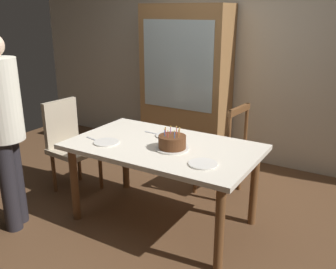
{
  "coord_description": "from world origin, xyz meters",
  "views": [
    {
      "loc": [
        1.57,
        -2.53,
        1.83
      ],
      "look_at": [
        0.05,
        0.0,
        0.84
      ],
      "focal_mm": 39.83,
      "sensor_mm": 36.0,
      "label": 1
    }
  ],
  "objects_px": {
    "dining_table": "(163,154)",
    "plate_far_side": "(168,136)",
    "birthday_cake": "(172,143)",
    "chair_upholstered": "(69,141)",
    "person_celebrant": "(3,123)",
    "chair_spindle_back": "(221,151)",
    "china_cabinet": "(186,83)",
    "plate_near_guest": "(203,164)",
    "plate_near_celebrant": "(106,142)"
  },
  "relations": [
    {
      "from": "chair_upholstered",
      "to": "person_celebrant",
      "type": "xyz_separation_m",
      "value": [
        0.11,
        -0.79,
        0.41
      ]
    },
    {
      "from": "person_celebrant",
      "to": "birthday_cake",
      "type": "bearing_deg",
      "value": 29.15
    },
    {
      "from": "china_cabinet",
      "to": "plate_near_guest",
      "type": "bearing_deg",
      "value": -57.98
    },
    {
      "from": "dining_table",
      "to": "plate_far_side",
      "type": "bearing_deg",
      "value": 110.58
    },
    {
      "from": "plate_near_guest",
      "to": "plate_far_side",
      "type": "bearing_deg",
      "value": 142.73
    },
    {
      "from": "birthday_cake",
      "to": "person_celebrant",
      "type": "height_order",
      "value": "person_celebrant"
    },
    {
      "from": "birthday_cake",
      "to": "plate_far_side",
      "type": "relative_size",
      "value": 1.27
    },
    {
      "from": "birthday_cake",
      "to": "chair_spindle_back",
      "type": "relative_size",
      "value": 0.29
    },
    {
      "from": "dining_table",
      "to": "birthday_cake",
      "type": "distance_m",
      "value": 0.19
    },
    {
      "from": "plate_near_guest",
      "to": "china_cabinet",
      "type": "relative_size",
      "value": 0.12
    },
    {
      "from": "plate_far_side",
      "to": "birthday_cake",
      "type": "bearing_deg",
      "value": -52.8
    },
    {
      "from": "birthday_cake",
      "to": "person_celebrant",
      "type": "distance_m",
      "value": 1.39
    },
    {
      "from": "plate_far_side",
      "to": "china_cabinet",
      "type": "relative_size",
      "value": 0.12
    },
    {
      "from": "dining_table",
      "to": "plate_far_side",
      "type": "height_order",
      "value": "plate_far_side"
    },
    {
      "from": "birthday_cake",
      "to": "chair_upholstered",
      "type": "distance_m",
      "value": 1.34
    },
    {
      "from": "china_cabinet",
      "to": "plate_far_side",
      "type": "bearing_deg",
      "value": -67.87
    },
    {
      "from": "chair_upholstered",
      "to": "plate_near_guest",
      "type": "bearing_deg",
      "value": -9.64
    },
    {
      "from": "dining_table",
      "to": "birthday_cake",
      "type": "xyz_separation_m",
      "value": [
        0.12,
        -0.05,
        0.14
      ]
    },
    {
      "from": "plate_far_side",
      "to": "china_cabinet",
      "type": "distance_m",
      "value": 1.47
    },
    {
      "from": "dining_table",
      "to": "china_cabinet",
      "type": "distance_m",
      "value": 1.71
    },
    {
      "from": "chair_spindle_back",
      "to": "chair_upholstered",
      "type": "height_order",
      "value": "same"
    },
    {
      "from": "plate_near_guest",
      "to": "chair_spindle_back",
      "type": "relative_size",
      "value": 0.23
    },
    {
      "from": "dining_table",
      "to": "plate_near_guest",
      "type": "xyz_separation_m",
      "value": [
        0.48,
        -0.21,
        0.09
      ]
    },
    {
      "from": "china_cabinet",
      "to": "dining_table",
      "type": "bearing_deg",
      "value": -68.08
    },
    {
      "from": "chair_spindle_back",
      "to": "china_cabinet",
      "type": "distance_m",
      "value": 1.24
    },
    {
      "from": "dining_table",
      "to": "chair_spindle_back",
      "type": "xyz_separation_m",
      "value": [
        0.21,
        0.79,
        -0.19
      ]
    },
    {
      "from": "plate_far_side",
      "to": "person_celebrant",
      "type": "relative_size",
      "value": 0.13
    },
    {
      "from": "plate_far_side",
      "to": "chair_upholstered",
      "type": "height_order",
      "value": "chair_upholstered"
    },
    {
      "from": "person_celebrant",
      "to": "china_cabinet",
      "type": "distance_m",
      "value": 2.33
    },
    {
      "from": "plate_near_guest",
      "to": "china_cabinet",
      "type": "height_order",
      "value": "china_cabinet"
    },
    {
      "from": "plate_near_celebrant",
      "to": "chair_upholstered",
      "type": "relative_size",
      "value": 0.23
    },
    {
      "from": "plate_near_celebrant",
      "to": "china_cabinet",
      "type": "height_order",
      "value": "china_cabinet"
    },
    {
      "from": "dining_table",
      "to": "person_celebrant",
      "type": "bearing_deg",
      "value": -146.28
    },
    {
      "from": "dining_table",
      "to": "plate_near_guest",
      "type": "relative_size",
      "value": 7.29
    },
    {
      "from": "chair_upholstered",
      "to": "birthday_cake",
      "type": "bearing_deg",
      "value": -5.31
    },
    {
      "from": "plate_far_side",
      "to": "person_celebrant",
      "type": "distance_m",
      "value": 1.39
    },
    {
      "from": "plate_near_celebrant",
      "to": "chair_upholstered",
      "type": "distance_m",
      "value": 0.83
    },
    {
      "from": "birthday_cake",
      "to": "plate_far_side",
      "type": "bearing_deg",
      "value": 127.2
    },
    {
      "from": "plate_near_celebrant",
      "to": "chair_upholstered",
      "type": "bearing_deg",
      "value": 159.26
    },
    {
      "from": "plate_near_celebrant",
      "to": "plate_near_guest",
      "type": "distance_m",
      "value": 0.92
    },
    {
      "from": "chair_spindle_back",
      "to": "china_cabinet",
      "type": "relative_size",
      "value": 0.5
    },
    {
      "from": "plate_near_celebrant",
      "to": "chair_upholstered",
      "type": "xyz_separation_m",
      "value": [
        -0.75,
        0.28,
        -0.21
      ]
    },
    {
      "from": "dining_table",
      "to": "plate_far_side",
      "type": "distance_m",
      "value": 0.25
    },
    {
      "from": "china_cabinet",
      "to": "plate_near_celebrant",
      "type": "bearing_deg",
      "value": -84.02
    },
    {
      "from": "person_celebrant",
      "to": "chair_spindle_back",
      "type": "bearing_deg",
      "value": 49.48
    },
    {
      "from": "chair_spindle_back",
      "to": "chair_upholstered",
      "type": "relative_size",
      "value": 1.0
    },
    {
      "from": "birthday_cake",
      "to": "plate_far_side",
      "type": "distance_m",
      "value": 0.34
    },
    {
      "from": "birthday_cake",
      "to": "plate_near_guest",
      "type": "xyz_separation_m",
      "value": [
        0.36,
        -0.16,
        -0.05
      ]
    },
    {
      "from": "dining_table",
      "to": "chair_spindle_back",
      "type": "bearing_deg",
      "value": 75.13
    },
    {
      "from": "plate_near_guest",
      "to": "china_cabinet",
      "type": "distance_m",
      "value": 2.1
    }
  ]
}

